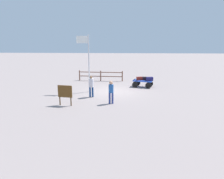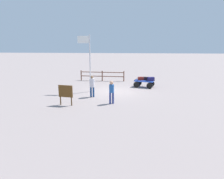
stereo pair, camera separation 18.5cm
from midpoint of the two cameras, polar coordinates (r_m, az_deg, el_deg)
The scene contains 10 objects.
ground_plane at distance 18.37m, azimuth 1.16°, elevation -0.48°, with size 120.00×120.00×0.00m, color gray.
luggage_cart at distance 20.22m, azimuth 8.88°, elevation 1.93°, with size 2.03×1.56×0.66m.
suitcase_grey at distance 20.15m, azimuth 8.02°, elevation 2.95°, with size 0.58×0.43×0.31m.
suitcase_navy at distance 19.95m, azimuth 10.73°, elevation 2.81°, with size 0.66×0.45×0.35m.
suitcase_maroon at distance 20.27m, azimuth 9.48°, elevation 2.94°, with size 0.67×0.45×0.29m.
worker_lead at distance 14.52m, azimuth 0.25°, elevation -0.26°, with size 0.39×0.39×1.61m.
worker_trailing at distance 16.35m, azimuth -5.09°, elevation 1.34°, with size 0.43×0.43×1.67m.
flagpole at distance 17.89m, azimuth -6.12°, elevation 8.55°, with size 1.05×0.10×4.79m.
signboard at distance 14.51m, azimuth -12.06°, elevation -0.80°, with size 1.00×0.22×1.39m.
wooden_fence at distance 23.18m, azimuth -2.43°, elevation 3.96°, with size 4.86×0.39×1.11m.
Camera 2 is at (-1.11, 17.83, 4.25)m, focal length 33.86 mm.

